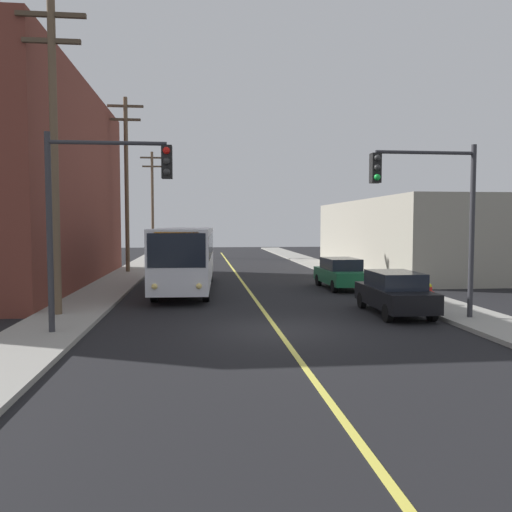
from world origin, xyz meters
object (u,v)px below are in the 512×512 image
utility_pole_mid (126,177)px  fire_hydrant (429,293)px  parked_car_black (395,292)px  utility_pole_far (152,199)px  traffic_signal_left_corner (101,194)px  city_bus (187,255)px  traffic_signal_right_corner (430,198)px  utility_pole_near (54,144)px  parked_car_green (341,273)px

utility_pole_mid → fire_hydrant: utility_pole_mid is taller
parked_car_black → fire_hydrant: parked_car_black is taller
parked_car_black → utility_pole_far: size_ratio=0.41×
utility_pole_mid → traffic_signal_left_corner: utility_pole_mid is taller
city_bus → traffic_signal_right_corner: (8.58, -9.91, 2.49)m
utility_pole_near → traffic_signal_left_corner: bearing=-55.2°
utility_pole_far → fire_hydrant: 37.52m
parked_car_black → utility_pole_mid: utility_pole_mid is taller
city_bus → parked_car_green: size_ratio=2.74×
parked_car_green → utility_pole_mid: 16.72m
utility_pole_mid → traffic_signal_right_corner: 23.11m
utility_pole_near → traffic_signal_right_corner: (13.02, -2.19, -1.96)m
parked_car_black → utility_pole_near: bearing=177.4°
parked_car_black → parked_car_green: same height
parked_car_green → traffic_signal_left_corner: (-10.33, -10.36, 3.46)m
traffic_signal_right_corner → parked_car_black: bearing=109.6°
utility_pole_mid → utility_pole_near: bearing=-90.5°
parked_car_green → traffic_signal_left_corner: traffic_signal_left_corner is taller
parked_car_green → fire_hydrant: size_ratio=5.31×
city_bus → utility_pole_near: utility_pole_near is taller
city_bus → parked_car_green: 8.16m
parked_car_black → utility_pole_near: size_ratio=0.40×
city_bus → fire_hydrant: city_bus is taller
utility_pole_near → utility_pole_far: 35.15m
city_bus → parked_car_green: bearing=-3.6°
utility_pole_mid → parked_car_green: bearing=-38.0°
parked_car_black → traffic_signal_left_corner: (-10.24, -2.60, 3.46)m
parked_car_green → fire_hydrant: (1.93, -6.34, -0.26)m
parked_car_black → parked_car_green: bearing=89.4°
city_bus → fire_hydrant: 12.20m
city_bus → utility_pole_near: 9.95m
utility_pole_far → fire_hydrant: size_ratio=12.78×
utility_pole_mid → fire_hydrant: bearing=-48.2°
utility_pole_mid → traffic_signal_left_corner: (2.04, -20.04, -2.30)m
traffic_signal_left_corner → fire_hydrant: size_ratio=7.14×
parked_car_black → traffic_signal_left_corner: size_ratio=0.74×
parked_car_green → traffic_signal_left_corner: bearing=-134.9°
parked_car_black → traffic_signal_left_corner: 11.12m
parked_car_black → traffic_signal_right_corner: bearing=-70.4°
traffic_signal_left_corner → fire_hydrant: traffic_signal_left_corner is taller
city_bus → utility_pole_far: bearing=98.7°
city_bus → utility_pole_mid: (-4.28, 9.16, 4.79)m
city_bus → utility_pole_far: (-4.21, 27.43, 4.21)m
parked_car_green → utility_pole_mid: utility_pole_mid is taller
parked_car_green → utility_pole_mid: (-12.36, 9.67, 5.77)m
utility_pole_far → fire_hydrant: bearing=-67.5°
traffic_signal_right_corner → parked_car_green: bearing=93.0°
parked_car_black → city_bus: bearing=134.0°
parked_car_green → utility_pole_near: utility_pole_near is taller
utility_pole_far → traffic_signal_left_corner: (1.97, -38.31, -1.73)m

